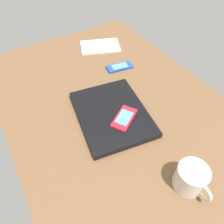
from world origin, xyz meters
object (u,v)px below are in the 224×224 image
laptop_closed (112,114)px  notepad (100,46)px  cell_phone_on_laptop (124,118)px  coffee_mug (191,178)px  cell_phone_on_desk (120,67)px

laptop_closed → notepad: bearing=165.9°
cell_phone_on_laptop → notepad: (-49.03, 17.48, -2.31)cm
laptop_closed → cell_phone_on_laptop: size_ratio=2.52×
laptop_closed → notepad: size_ratio=1.57×
laptop_closed → coffee_mug: size_ratio=2.66×
coffee_mug → cell_phone_on_laptop: bearing=-173.8°
cell_phone_on_desk → laptop_closed: bearing=-38.0°
laptop_closed → coffee_mug: bearing=17.9°
notepad → cell_phone_on_laptop: bearing=2.0°
notepad → cell_phone_on_desk: bearing=18.5°
coffee_mug → laptop_closed: bearing=-171.8°
cell_phone_on_desk → coffee_mug: coffee_mug is taller
laptop_closed → cell_phone_on_laptop: bearing=28.7°
notepad → coffee_mug: bearing=11.1°
cell_phone_on_laptop → coffee_mug: size_ratio=1.05×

